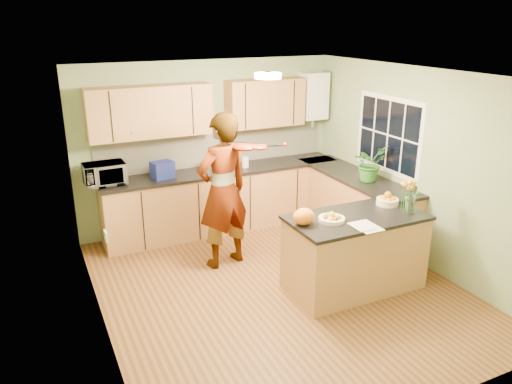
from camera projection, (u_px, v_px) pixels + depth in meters
name	position (u px, v px, depth m)	size (l,w,h in m)	color
floor	(277.00, 287.00, 5.99)	(4.50, 4.50, 0.00)	brown
ceiling	(281.00, 75.00, 5.16)	(4.00, 4.50, 0.02)	silver
wall_back	(209.00, 145.00, 7.50)	(4.00, 0.02, 2.50)	gray
wall_front	(422.00, 278.00, 3.66)	(4.00, 0.02, 2.50)	gray
wall_left	(94.00, 218.00, 4.77)	(0.02, 4.50, 2.50)	gray
wall_right	(417.00, 167.00, 6.38)	(0.02, 4.50, 2.50)	gray
back_counter	(224.00, 199.00, 7.54)	(3.64, 0.62, 0.94)	#A87343
right_counter	(354.00, 206.00, 7.24)	(0.62, 2.24, 0.94)	#A87343
splashback	(216.00, 148.00, 7.54)	(3.60, 0.02, 0.52)	white
upper_cabinets	(200.00, 108.00, 7.08)	(3.20, 0.34, 0.70)	#A87343
boiler	(313.00, 96.00, 7.83)	(0.40, 0.30, 0.86)	white
window_right	(388.00, 135.00, 6.79)	(0.01, 1.30, 1.05)	white
light_switch	(106.00, 236.00, 4.25)	(0.02, 0.09, 0.09)	white
ceiling_lamp	(268.00, 76.00, 5.43)	(0.30, 0.30, 0.07)	#FFEABF
peninsula_island	(355.00, 252.00, 5.84)	(1.60, 0.82, 0.92)	#A87343
fruit_dish	(332.00, 218.00, 5.54)	(0.29, 0.29, 0.10)	#F7EAC6
orange_bowl	(388.00, 199.00, 6.02)	(0.26, 0.26, 0.15)	#F7EAC6
flower_vase	(412.00, 188.00, 5.68)	(0.25, 0.25, 0.47)	silver
orange_bag	(304.00, 217.00, 5.43)	(0.25, 0.21, 0.19)	orange
papers	(366.00, 226.00, 5.39)	(0.25, 0.33, 0.01)	silver
violinist	(223.00, 191.00, 6.25)	(0.73, 0.48, 2.00)	tan
violin	(244.00, 147.00, 5.95)	(0.67, 0.27, 0.13)	#500D05
microwave	(105.00, 174.00, 6.64)	(0.54, 0.36, 0.30)	white
blue_box	(162.00, 170.00, 6.94)	(0.29, 0.22, 0.24)	navy
kettle	(207.00, 164.00, 7.22)	(0.14, 0.14, 0.27)	#BCBCC1
jar_cream	(233.00, 162.00, 7.43)	(0.10, 0.10, 0.16)	#F7EAC6
jar_white	(245.00, 162.00, 7.45)	(0.10, 0.10, 0.16)	white
potted_plant	(369.00, 163.00, 6.78)	(0.45, 0.39, 0.50)	#2F7226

